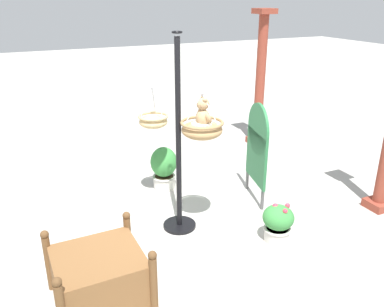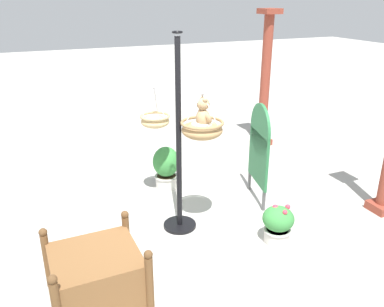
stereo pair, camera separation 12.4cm
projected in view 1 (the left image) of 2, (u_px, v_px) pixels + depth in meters
name	position (u px, v px, depth m)	size (l,w,h in m)	color
ground_plane	(186.00, 233.00, 5.30)	(40.00, 40.00, 0.00)	#ADAAA3
display_pole_central	(179.00, 172.00, 5.15)	(0.44, 0.44, 2.55)	black
hanging_basket_with_teddy	(202.00, 129.00, 4.90)	(0.53, 0.53, 0.57)	#A37F51
teddy_bear	(204.00, 115.00, 4.85)	(0.27, 0.25, 0.40)	tan
hanging_basket_left_high	(153.00, 121.00, 5.73)	(0.43, 0.43, 0.60)	tan
greenhouse_pillar_right	(260.00, 82.00, 8.03)	(0.36, 0.36, 2.69)	brown
wooden_planter_box	(99.00, 276.00, 4.04)	(0.91, 0.96, 0.71)	brown
potted_plant_tall_leafy	(278.00, 222.00, 5.04)	(0.39, 0.39, 0.51)	beige
potted_plant_small_succulent	(164.00, 167.00, 6.41)	(0.42, 0.42, 0.70)	beige
display_sign_board	(257.00, 145.00, 5.88)	(0.75, 0.22, 1.50)	#286B3D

